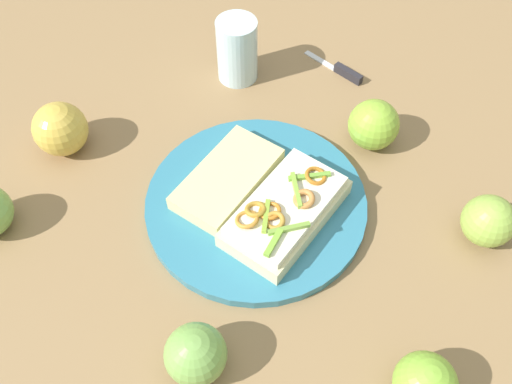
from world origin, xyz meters
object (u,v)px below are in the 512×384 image
at_px(plate, 256,204).
at_px(apple_5, 425,384).
at_px(apple_4, 60,129).
at_px(apple_0, 374,125).
at_px(knife, 342,70).
at_px(sandwich, 286,210).
at_px(bread_slice_side, 228,179).
at_px(apple_2, 196,354).
at_px(drinking_glass, 237,50).
at_px(apple_3, 488,221).

distance_m(plate, apple_5, 0.32).
height_order(apple_4, apple_5, apple_4).
xyz_separation_m(apple_0, knife, (0.15, -0.03, -0.03)).
distance_m(sandwich, apple_0, 0.20).
relative_size(plate, apple_4, 3.82).
distance_m(bread_slice_side, apple_5, 0.36).
distance_m(plate, apple_2, 0.24).
relative_size(apple_2, drinking_glass, 0.67).
bearing_deg(knife, sandwich, 114.11).
relative_size(apple_3, apple_5, 1.00).
relative_size(apple_4, knife, 0.72).
relative_size(apple_3, drinking_glass, 0.65).
bearing_deg(plate, drinking_glass, -15.13).
bearing_deg(apple_2, apple_5, -118.92).
distance_m(bread_slice_side, apple_4, 0.26).
bearing_deg(drinking_glass, apple_0, -147.51).
distance_m(plate, apple_3, 0.31).
relative_size(sandwich, drinking_glass, 1.89).
distance_m(apple_0, drinking_glass, 0.25).
relative_size(bread_slice_side, apple_2, 2.26).
xyz_separation_m(sandwich, drinking_glass, (0.30, -0.05, 0.02)).
relative_size(apple_3, apple_4, 0.88).
xyz_separation_m(apple_0, apple_3, (-0.20, -0.06, -0.00)).
bearing_deg(apple_0, knife, -10.76).
relative_size(apple_5, knife, 0.63).
xyz_separation_m(bread_slice_side, apple_3, (-0.20, -0.29, 0.01)).
height_order(apple_2, knife, apple_2).
bearing_deg(sandwich, plate, -90.81).
relative_size(apple_0, knife, 0.68).
height_order(bread_slice_side, apple_5, apple_5).
xyz_separation_m(apple_2, apple_4, (0.39, 0.08, 0.00)).
height_order(bread_slice_side, knife, bread_slice_side).
distance_m(apple_0, apple_3, 0.21).
relative_size(sandwich, apple_5, 2.90).
xyz_separation_m(sandwich, apple_0, (0.09, -0.18, 0.00)).
distance_m(sandwich, bread_slice_side, 0.10).
bearing_deg(plate, knife, -49.33).
xyz_separation_m(plate, apple_2, (-0.18, 0.15, 0.03)).
bearing_deg(apple_0, apple_4, 69.73).
distance_m(bread_slice_side, knife, 0.31).
distance_m(apple_4, apple_5, 0.60).
xyz_separation_m(bread_slice_side, drinking_glass, (0.22, -0.10, 0.03)).
bearing_deg(apple_0, sandwich, 116.71).
bearing_deg(apple_2, sandwich, -50.26).
bearing_deg(apple_3, bread_slice_side, 56.02).
relative_size(plate, apple_2, 4.28).
relative_size(drinking_glass, knife, 0.97).
bearing_deg(apple_2, apple_3, -85.92).
bearing_deg(apple_0, apple_2, 123.53).
height_order(sandwich, apple_3, apple_3).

